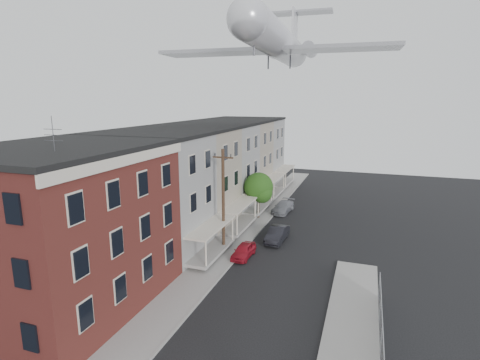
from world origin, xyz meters
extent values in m
cube|color=gray|center=(-5.50, 24.00, 0.06)|extent=(3.00, 62.00, 0.12)
cube|color=gray|center=(-4.05, 24.00, 0.07)|extent=(0.15, 62.00, 0.14)
cube|color=#371211|center=(-12.00, 7.00, 5.00)|extent=(10.00, 12.00, 10.00)
cube|color=black|center=(-12.00, 7.00, 10.15)|extent=(10.30, 12.30, 0.30)
cube|color=beige|center=(-6.92, 7.00, 9.70)|extent=(0.16, 12.20, 0.60)
cylinder|color=#515156|center=(-10.00, 5.00, 11.15)|extent=(0.04, 0.04, 2.00)
cube|color=#5E5E5C|center=(-12.00, 16.50, 5.00)|extent=(10.00, 7.00, 10.00)
cube|color=black|center=(-12.00, 16.50, 10.15)|extent=(10.25, 7.00, 0.30)
cube|color=gray|center=(-6.10, 16.50, 0.55)|extent=(1.80, 6.40, 0.25)
cube|color=beige|center=(-6.10, 16.50, 2.75)|extent=(1.90, 6.50, 0.15)
cube|color=gray|center=(-12.00, 23.50, 5.00)|extent=(10.00, 7.00, 10.00)
cube|color=black|center=(-12.00, 23.50, 10.15)|extent=(10.25, 7.00, 0.30)
cube|color=gray|center=(-6.10, 23.50, 0.55)|extent=(1.80, 6.40, 0.25)
cube|color=beige|center=(-6.10, 23.50, 2.75)|extent=(1.90, 6.50, 0.15)
cube|color=#5E5E5C|center=(-12.00, 30.50, 5.00)|extent=(10.00, 7.00, 10.00)
cube|color=black|center=(-12.00, 30.50, 10.15)|extent=(10.25, 7.00, 0.30)
cube|color=gray|center=(-6.10, 30.50, 0.55)|extent=(1.80, 6.40, 0.25)
cube|color=beige|center=(-6.10, 30.50, 2.75)|extent=(1.90, 6.50, 0.15)
cube|color=gray|center=(-12.00, 37.50, 5.00)|extent=(10.00, 7.00, 10.00)
cube|color=black|center=(-12.00, 37.50, 10.15)|extent=(10.25, 7.00, 0.30)
cube|color=gray|center=(-6.10, 37.50, 0.55)|extent=(1.80, 6.40, 0.25)
cube|color=beige|center=(-6.10, 37.50, 2.75)|extent=(1.90, 6.50, 0.15)
cube|color=#5E5E5C|center=(-12.00, 44.50, 5.00)|extent=(10.00, 7.00, 10.00)
cube|color=black|center=(-12.00, 44.50, 10.15)|extent=(10.25, 7.00, 0.30)
cube|color=gray|center=(-6.10, 44.50, 0.55)|extent=(1.80, 6.40, 0.25)
cube|color=beige|center=(-6.10, 44.50, 2.75)|extent=(1.90, 6.50, 0.15)
cylinder|color=gray|center=(7.00, 8.00, 0.95)|extent=(0.06, 0.06, 1.90)
cylinder|color=gray|center=(7.00, 11.00, 0.95)|extent=(0.06, 0.06, 1.90)
cylinder|color=gray|center=(7.00, 14.00, 0.95)|extent=(0.06, 0.06, 1.90)
cylinder|color=black|center=(-5.60, 18.00, 4.50)|extent=(0.26, 0.26, 9.00)
cube|color=black|center=(-5.60, 18.00, 8.30)|extent=(1.80, 0.12, 0.12)
cylinder|color=black|center=(-6.30, 18.00, 8.50)|extent=(0.08, 0.08, 0.25)
cylinder|color=black|center=(-4.90, 18.00, 8.50)|extent=(0.08, 0.08, 0.25)
cylinder|color=black|center=(-5.40, 28.00, 1.20)|extent=(0.24, 0.24, 2.40)
sphere|color=#1F4211|center=(-5.40, 28.00, 3.60)|extent=(3.20, 3.20, 3.20)
sphere|color=#1F4211|center=(-4.90, 27.70, 3.04)|extent=(2.24, 2.24, 2.24)
imported|color=#A41523|center=(-3.60, 17.47, 0.57)|extent=(1.48, 3.41, 1.14)
imported|color=black|center=(-1.80, 21.97, 0.68)|extent=(1.63, 4.19, 1.36)
imported|color=gray|center=(-3.30, 31.15, 0.63)|extent=(2.24, 4.53, 1.27)
cylinder|color=#BAB9BE|center=(-3.46, 27.55, 18.50)|extent=(4.07, 22.75, 3.02)
sphere|color=#BAB9BE|center=(-2.93, 16.25, 18.50)|extent=(3.02, 3.02, 3.02)
cone|color=#BAB9BE|center=(-3.99, 38.85, 18.50)|extent=(3.15, 2.97, 3.02)
cube|color=#939399|center=(-3.40, 26.14, 17.55)|extent=(22.79, 5.01, 0.33)
cylinder|color=#939399|center=(-6.10, 35.45, 18.69)|extent=(1.68, 3.84, 1.51)
cylinder|color=#939399|center=(-1.58, 35.66, 18.69)|extent=(1.68, 3.84, 1.51)
cube|color=#BAB9BE|center=(-3.97, 38.38, 21.14)|extent=(0.40, 3.59, 5.28)
cube|color=#939399|center=(-4.01, 39.33, 23.59)|extent=(9.06, 2.87, 0.24)
cylinder|color=#515156|center=(-3.02, 18.13, 16.80)|extent=(0.15, 0.15, 1.13)
camera|label=1|loc=(5.70, -10.39, 12.97)|focal=28.00mm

